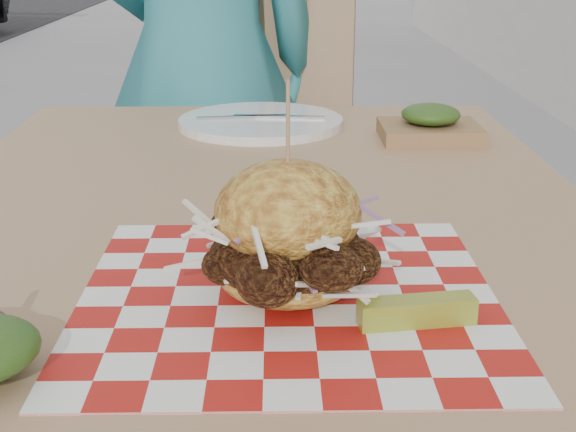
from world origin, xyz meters
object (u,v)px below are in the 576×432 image
diner (201,62)px  sandwich (288,239)px  patio_chair (272,161)px  patio_table (256,276)px

diner → sandwich: (0.17, -1.13, 0.02)m
patio_chair → sandwich: size_ratio=5.06×
diner → sandwich: 1.14m
sandwich → patio_chair: bearing=90.8°
patio_chair → sandwich: (0.02, -1.16, 0.25)m
patio_table → patio_chair: (0.02, 0.94, -0.12)m
patio_table → patio_chair: 0.94m
patio_chair → sandwich: 1.19m
patio_table → sandwich: bearing=-81.5°
sandwich → diner: bearing=98.6°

